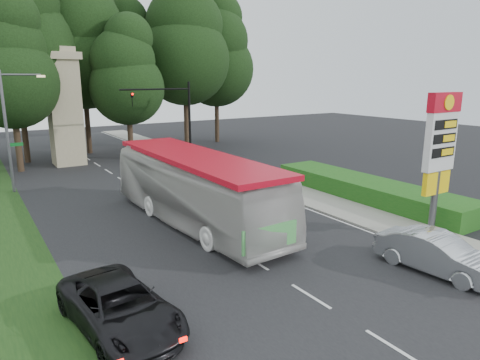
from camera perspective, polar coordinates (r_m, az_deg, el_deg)
ground at (r=15.43m, az=10.68°, el=-15.81°), size 120.00×120.00×0.00m
road_surface at (r=24.75m, az=-8.74°, el=-4.29°), size 14.00×80.00×0.02m
sidewalk_right at (r=29.07m, az=6.71°, el=-1.45°), size 3.00×80.00×0.12m
hedge at (r=28.24m, az=16.64°, el=-1.24°), size 3.00×14.00×1.20m
gas_station_pylon at (r=22.19m, az=25.15°, el=4.32°), size 2.10×0.45×6.85m
traffic_signal_mast at (r=36.98m, az=-8.62°, el=8.93°), size 6.10×0.35×7.20m
streetlight_signs at (r=31.87m, az=-28.36°, el=6.36°), size 2.75×0.98×8.00m
monument at (r=40.38m, az=-22.37°, el=9.07°), size 3.00×3.00×10.05m
tree_center_left at (r=43.09m, az=-28.13°, el=17.98°), size 10.08×10.08×19.80m
tree_center_right at (r=45.97m, az=-20.47°, el=17.04°), size 9.24×9.24×18.15m
tree_east_near at (r=49.17m, az=-14.99°, el=15.56°), size 8.12×8.12×15.95m
tree_east_mid at (r=47.44m, az=-7.49°, el=18.00°), size 9.52×9.52×18.70m
tree_far_east at (r=51.45m, az=-3.21°, el=16.60°), size 8.68×8.68×17.05m
tree_monument_left at (r=38.79m, az=-28.52°, el=13.63°), size 7.28×7.28×14.30m
tree_monument_right at (r=41.21m, az=-14.89°, el=13.73°), size 6.72×6.72×13.20m
transit_bus at (r=22.26m, az=-6.00°, el=-1.30°), size 3.82×13.41×3.69m
sedan_silver at (r=18.67m, az=24.77°, el=-8.88°), size 2.15×4.90×1.56m
suv_charcoal at (r=13.99m, az=-15.75°, el=-15.94°), size 2.99×5.49×1.46m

